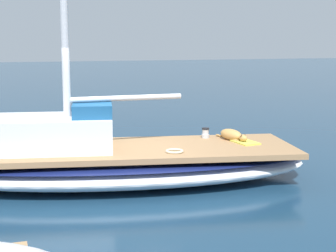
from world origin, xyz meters
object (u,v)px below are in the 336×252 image
deck_winch (205,133)px  dog_tan (232,135)px  deck_towel (245,142)px  sailboat_main (118,164)px  coiled_rope (175,151)px

deck_winch → dog_tan: bearing=-135.4°
dog_tan → deck_towel: size_ratio=1.69×
deck_winch → deck_towel: size_ratio=0.38×
sailboat_main → deck_towel: 2.51m
sailboat_main → dog_tan: dog_tan is taller
deck_winch → coiled_rope: size_ratio=0.65×
coiled_rope → deck_winch: bearing=-44.7°
dog_tan → deck_winch: dog_tan is taller
dog_tan → coiled_rope: size_ratio=2.92×
dog_tan → deck_towel: (-0.33, -0.12, -0.09)m
sailboat_main → deck_winch: size_ratio=36.18×
coiled_rope → deck_towel: 1.63m
sailboat_main → deck_winch: bearing=-80.3°
sailboat_main → deck_towel: (-0.41, -2.45, 0.34)m
coiled_rope → deck_towel: (0.34, -1.59, -0.01)m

